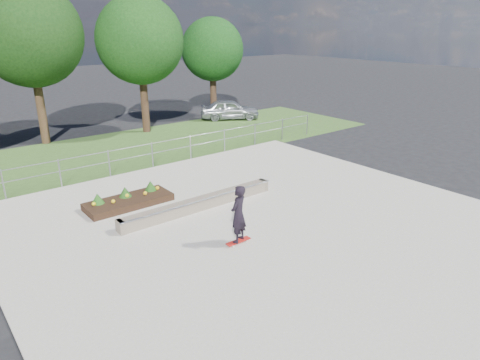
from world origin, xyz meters
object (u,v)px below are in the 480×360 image
object	(u,v)px
grind_ledge	(200,203)
planter_bed	(128,200)
skateboarder	(238,214)
parked_car	(230,109)

from	to	relation	value
grind_ledge	planter_bed	distance (m)	2.61
grind_ledge	planter_bed	xyz separation A→B (m)	(-1.79, 1.91, -0.02)
skateboarder	parked_car	distance (m)	17.70
planter_bed	skateboarder	size ratio (longest dim) A/B	1.67
skateboarder	parked_car	bearing A→B (deg)	53.45
grind_ledge	planter_bed	bearing A→B (deg)	133.17
skateboarder	parked_car	size ratio (longest dim) A/B	0.46
skateboarder	parked_car	world-z (taller)	skateboarder
skateboarder	planter_bed	bearing A→B (deg)	105.30
planter_bed	skateboarder	world-z (taller)	skateboarder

